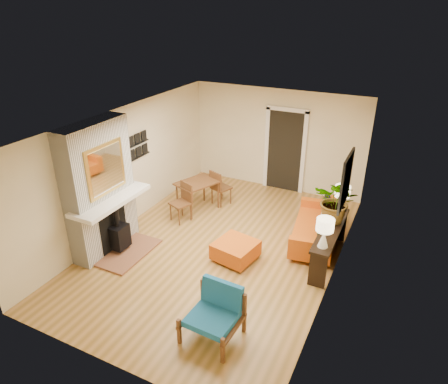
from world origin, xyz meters
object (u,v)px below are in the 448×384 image
Objects in this scene: ottoman at (236,250)px; dining_table at (200,188)px; lamp_far at (342,195)px; console_table at (330,235)px; sofa at (318,228)px; lamp_near at (325,229)px; houseplant at (337,201)px; blue_chair at (216,310)px.

dining_table reaches higher than ottoman.
lamp_far is (3.19, 0.07, 0.48)m from dining_table.
sofa is at bearing 120.92° from console_table.
lamp_near is at bearing 1.96° from ottoman.
lamp_near is 1.00× the size of lamp_far.
sofa is at bearing -151.29° from lamp_far.
ottoman is 1.57× the size of lamp_near.
sofa is at bearing 105.52° from lamp_near.
lamp_near is at bearing -89.40° from houseplant.
houseplant is at bearing 32.17° from ottoman.
console_table is at bearing -87.93° from houseplant.
lamp_near is 1.44m from lamp_far.
houseplant reaches higher than dining_table.
houseplant is (0.34, -0.30, 0.84)m from sofa.
console_table is (3.19, -0.70, -0.00)m from dining_table.
ottoman is 2.16m from dining_table.
sofa is 2.31× the size of ottoman.
houseplant is at bearing 90.60° from lamp_near.
lamp_far is 0.50m from houseplant.
lamp_near is (0.35, -1.25, 0.74)m from sofa.
ottoman is 1.80m from console_table.
lamp_far is 0.62× the size of houseplant.
ottoman is 1.82m from lamp_near.
lamp_far is at bearing 28.71° from sofa.
houseplant reaches higher than lamp_far.
dining_table is at bearing 156.69° from lamp_near.
dining_table is at bearing 122.77° from blue_chair.
blue_chair is at bearing -107.95° from lamp_far.
houseplant is at bearing 69.36° from blue_chair.
ottoman is at bearing -178.04° from lamp_near.
console_table is 0.91m from lamp_far.
sofa is 3.63× the size of lamp_far.
ottoman is 1.57× the size of lamp_far.
sofa is 1.06× the size of console_table.
lamp_near reaches higher than sofa.
lamp_far is at bearing 88.84° from houseplant.
sofa is 0.84m from lamp_far.
lamp_far is (1.08, 3.34, 0.63)m from blue_chair.
dining_table is at bearing 167.59° from console_table.
sofa is 3.23m from blue_chair.
lamp_near is (0.00, -0.67, 0.49)m from console_table.
blue_chair is 3.12m from houseplant.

